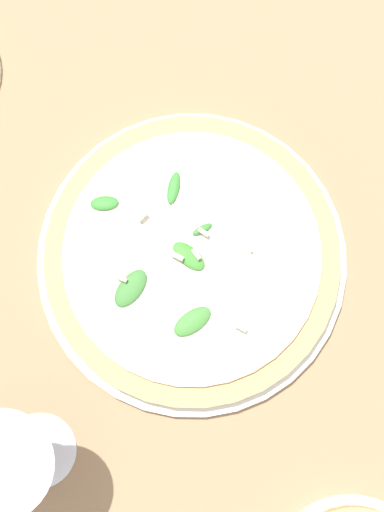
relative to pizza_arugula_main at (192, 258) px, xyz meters
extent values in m
plane|color=#9E7A56|center=(-0.03, 0.02, -0.02)|extent=(6.00, 6.00, 0.00)
cylinder|color=white|center=(0.00, 0.00, -0.01)|extent=(0.35, 0.35, 0.01)
cylinder|color=tan|center=(0.00, 0.00, 0.00)|extent=(0.33, 0.33, 0.02)
cylinder|color=silver|center=(0.00, 0.00, 0.02)|extent=(0.29, 0.29, 0.01)
ellipsoid|color=#38762F|center=(0.02, -0.07, 0.02)|extent=(0.05, 0.05, 0.01)
ellipsoid|color=#3A822C|center=(0.00, 0.00, 0.02)|extent=(0.05, 0.04, 0.01)
ellipsoid|color=#378330|center=(-0.08, 0.00, 0.02)|extent=(0.04, 0.03, 0.01)
ellipsoid|color=#367C31|center=(-0.02, 0.02, 0.02)|extent=(0.01, 0.03, 0.01)
ellipsoid|color=#36822F|center=(-0.08, -0.08, 0.02)|extent=(0.02, 0.03, 0.01)
ellipsoid|color=#3F7E32|center=(0.07, -0.02, 0.02)|extent=(0.04, 0.05, 0.01)
cube|color=beige|center=(0.00, -0.02, 0.03)|extent=(0.01, 0.01, 0.01)
cube|color=beige|center=(0.09, 0.03, 0.03)|extent=(0.01, 0.01, 0.01)
cube|color=beige|center=(0.01, -0.08, 0.03)|extent=(0.01, 0.01, 0.01)
cube|color=beige|center=(-0.06, -0.04, 0.03)|extent=(0.01, 0.01, 0.01)
cube|color=beige|center=(-0.02, 0.02, 0.03)|extent=(0.01, 0.01, 0.01)
cube|color=beige|center=(0.01, 0.06, 0.03)|extent=(0.01, 0.00, 0.00)
cube|color=beige|center=(0.00, 0.00, 0.03)|extent=(0.01, 0.01, 0.01)
cylinder|color=white|center=(0.16, -0.22, -0.02)|extent=(0.08, 0.08, 0.00)
cylinder|color=white|center=(0.16, -0.22, 0.02)|extent=(0.01, 0.01, 0.07)
cone|color=white|center=(0.16, -0.22, 0.10)|extent=(0.10, 0.10, 0.10)
cylinder|color=maroon|center=(0.16, -0.22, 0.07)|extent=(0.05, 0.05, 0.03)
camera|label=1|loc=(0.15, -0.04, 0.78)|focal=50.00mm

